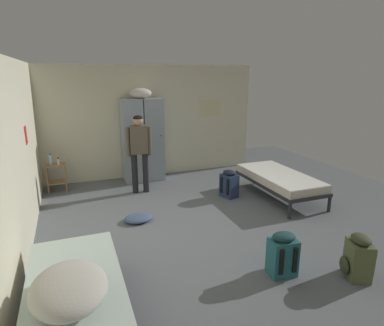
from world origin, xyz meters
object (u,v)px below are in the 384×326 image
(locker_bank, at_px, (142,138))
(shelf_unit, at_px, (56,175))
(bedding_heap, at_px, (69,288))
(lotion_bottle, at_px, (58,162))
(bed_right, at_px, (279,179))
(backpack_navy, at_px, (230,184))
(person_traveler, at_px, (139,147))
(backpack_teal, at_px, (282,254))
(water_bottle, at_px, (50,160))
(bed_left_front, at_px, (76,292))
(backpack_olive, at_px, (358,257))
(clothes_pile_denim, at_px, (138,218))

(locker_bank, distance_m, shelf_unit, 1.97)
(bedding_heap, bearing_deg, lotion_bottle, 91.82)
(bed_right, relative_size, backpack_navy, 3.45)
(backpack_navy, bearing_deg, lotion_bottle, 153.91)
(bed_right, xyz_separation_m, person_traveler, (-2.48, 1.26, 0.58))
(backpack_navy, distance_m, backpack_teal, 2.62)
(backpack_navy, xyz_separation_m, backpack_teal, (-0.60, -2.55, 0.00))
(bed_right, height_order, person_traveler, person_traveler)
(locker_bank, xyz_separation_m, backpack_teal, (0.73, -4.26, -0.71))
(bedding_heap, xyz_separation_m, water_bottle, (-0.29, 4.46, 0.05))
(shelf_unit, distance_m, backpack_teal, 4.87)
(person_traveler, xyz_separation_m, backpack_navy, (1.59, -0.89, -0.70))
(water_bottle, xyz_separation_m, backpack_navy, (3.28, -1.59, -0.42))
(locker_bank, distance_m, backpack_teal, 4.38)
(shelf_unit, height_order, lotion_bottle, lotion_bottle)
(locker_bank, xyz_separation_m, bedding_heap, (-1.65, -4.58, -0.34))
(bed_left_front, relative_size, person_traveler, 1.20)
(locker_bank, height_order, bed_left_front, locker_bank)
(bed_left_front, xyz_separation_m, water_bottle, (-0.33, 4.18, 0.30))
(water_bottle, bearing_deg, locker_bank, 3.49)
(bed_left_front, distance_m, bedding_heap, 0.38)
(backpack_teal, distance_m, backpack_olive, 0.88)
(locker_bank, relative_size, shelf_unit, 3.63)
(bed_right, distance_m, bedding_heap, 4.62)
(lotion_bottle, distance_m, backpack_navy, 3.50)
(bed_right, distance_m, backpack_navy, 0.97)
(bed_right, height_order, water_bottle, water_bottle)
(bed_left_front, xyz_separation_m, backpack_teal, (2.34, 0.04, -0.12))
(bedding_heap, height_order, backpack_olive, bedding_heap)
(person_traveler, distance_m, backpack_teal, 3.64)
(lotion_bottle, relative_size, backpack_teal, 0.28)
(bed_left_front, relative_size, backpack_navy, 3.45)
(backpack_navy, bearing_deg, locker_bank, 128.04)
(bed_left_front, distance_m, backpack_navy, 3.93)
(bedding_heap, distance_m, person_traveler, 4.02)
(bed_left_front, xyz_separation_m, backpack_navy, (2.95, 2.59, -0.12))
(locker_bank, distance_m, water_bottle, 1.97)
(water_bottle, bearing_deg, person_traveler, -22.68)
(bed_left_front, relative_size, backpack_olive, 3.45)
(bed_right, bearing_deg, locker_bank, 136.91)
(water_bottle, relative_size, lotion_bottle, 1.56)
(locker_bank, height_order, water_bottle, locker_bank)
(locker_bank, height_order, shelf_unit, locker_bank)
(bed_right, bearing_deg, backpack_olive, -105.30)
(bedding_heap, bearing_deg, bed_left_front, 82.04)
(bed_right, height_order, clothes_pile_denim, bed_right)
(bed_right, bearing_deg, person_traveler, 153.07)
(bed_left_front, height_order, backpack_olive, backpack_olive)
(backpack_olive, bearing_deg, water_bottle, 127.50)
(shelf_unit, relative_size, water_bottle, 2.39)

